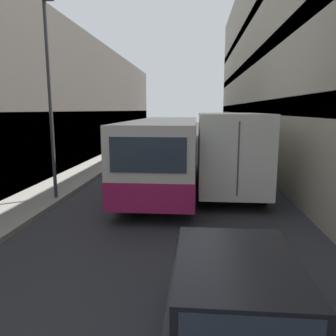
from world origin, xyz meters
TOP-DOWN VIEW (x-y plane):
  - ground_plane at (0.00, 15.00)m, footprint 150.00×150.00m
  - sidewalk_left at (-4.72, 15.00)m, footprint 1.94×60.00m
  - building_left_shopfront at (-6.79, 15.00)m, footprint 2.40×60.00m
  - building_right_apartment at (5.51, 15.00)m, footprint 2.40×60.00m
  - car_hatchback at (1.47, 5.25)m, footprint 1.73×3.88m
  - bus at (-0.33, 15.08)m, footprint 2.56×10.15m
  - box_truck at (2.21, 15.00)m, footprint 2.33×7.80m
  - panel_van at (-2.28, 28.03)m, footprint 1.87×4.67m
  - street_lamp at (-4.00, 12.40)m, footprint 0.36×0.80m

SIDE VIEW (x-z plane):
  - ground_plane at x=0.00m, z-range 0.00..0.00m
  - sidewalk_left at x=-4.72m, z-range 0.00..0.15m
  - car_hatchback at x=1.47m, z-range 0.01..1.42m
  - panel_van at x=-2.28m, z-range 0.12..2.21m
  - bus at x=-0.33m, z-range 0.10..2.91m
  - box_truck at x=2.21m, z-range 0.10..3.19m
  - building_left_shopfront at x=-6.79m, z-range -0.36..7.50m
  - street_lamp at x=-4.00m, z-range 1.48..8.34m
  - building_right_apartment at x=5.51m, z-range -0.03..13.35m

